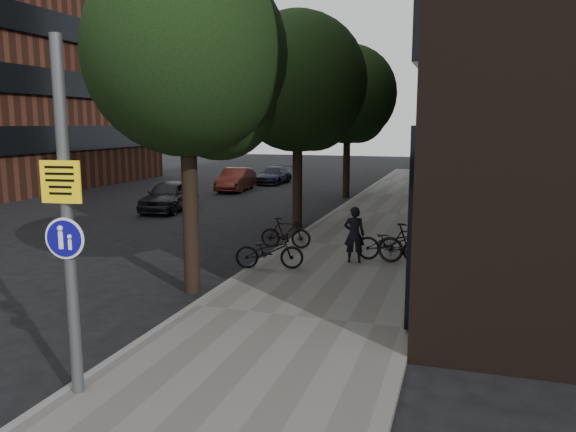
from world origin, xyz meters
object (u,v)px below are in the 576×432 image
at_px(parked_bike_facade_near, 391,243).
at_px(parked_car_near, 169,196).
at_px(signpost, 67,220).
at_px(pedestrian, 354,234).

distance_m(parked_bike_facade_near, parked_car_near, 12.64).
bearing_deg(parked_bike_facade_near, signpost, 161.58).
xyz_separation_m(signpost, parked_bike_facade_near, (3.24, 8.90, -1.95)).
relative_size(signpost, parked_bike_facade_near, 2.55).
relative_size(pedestrian, parked_bike_facade_near, 0.80).
height_order(parked_bike_facade_near, parked_car_near, parked_car_near).
relative_size(signpost, parked_car_near, 1.23).
relative_size(signpost, pedestrian, 3.18).
bearing_deg(parked_bike_facade_near, pedestrian, 114.99).
height_order(signpost, parked_bike_facade_near, signpost).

